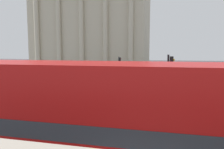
% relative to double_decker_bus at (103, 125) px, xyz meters
% --- Properties ---
extents(double_decker_bus, '(11.39, 2.63, 4.00)m').
position_rel_double_decker_bus_xyz_m(double_decker_bus, '(0.00, 0.00, 0.00)').
color(double_decker_bus, black).
rests_on(double_decker_bus, ground_plane).
extents(plaza_building_left, '(23.11, 16.95, 18.45)m').
position_rel_double_decker_bus_xyz_m(plaza_building_left, '(-12.99, 40.17, 6.99)').
color(plaza_building_left, beige).
rests_on(plaza_building_left, ground_plane).
extents(traffic_light_near, '(0.42, 0.24, 4.12)m').
position_rel_double_decker_bus_xyz_m(traffic_light_near, '(1.97, 7.06, 0.44)').
color(traffic_light_near, black).
rests_on(traffic_light_near, ground_plane).
extents(traffic_light_far, '(0.42, 0.24, 3.50)m').
position_rel_double_decker_bus_xyz_m(traffic_light_far, '(-4.45, 24.46, 0.07)').
color(traffic_light_far, black).
rests_on(traffic_light_far, ground_plane).
extents(car_silver, '(4.20, 1.93, 1.35)m').
position_rel_double_decker_bus_xyz_m(car_silver, '(-6.56, 17.14, -1.54)').
color(car_silver, black).
rests_on(car_silver, ground_plane).
extents(car_black, '(4.20, 1.93, 1.35)m').
position_rel_double_decker_bus_xyz_m(car_black, '(5.76, 17.01, -1.54)').
color(car_black, black).
rests_on(car_black, ground_plane).
extents(pedestrian_grey, '(0.32, 0.32, 1.65)m').
position_rel_double_decker_bus_xyz_m(pedestrian_grey, '(-3.14, 30.44, -1.29)').
color(pedestrian_grey, '#282B33').
rests_on(pedestrian_grey, ground_plane).
extents(pedestrian_blue, '(0.32, 0.32, 1.80)m').
position_rel_double_decker_bus_xyz_m(pedestrian_blue, '(5.36, 21.16, -1.19)').
color(pedestrian_blue, '#282B33').
rests_on(pedestrian_blue, ground_plane).
extents(pedestrian_yellow, '(0.32, 0.32, 1.79)m').
position_rel_double_decker_bus_xyz_m(pedestrian_yellow, '(3.50, 25.25, -1.20)').
color(pedestrian_yellow, '#282B33').
rests_on(pedestrian_yellow, ground_plane).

